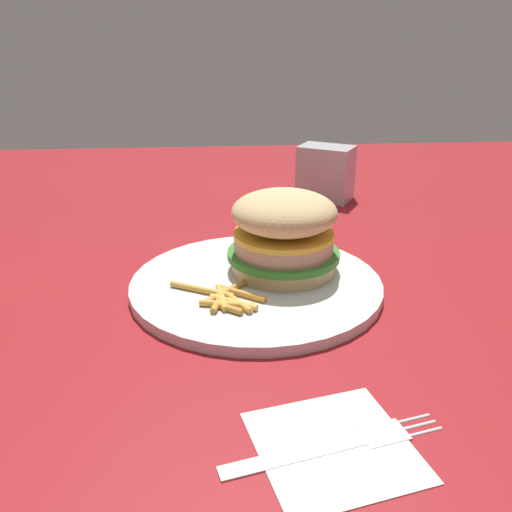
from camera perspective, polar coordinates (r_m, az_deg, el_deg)
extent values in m
plane|color=maroon|center=(0.66, 1.97, -2.43)|extent=(1.60, 1.60, 0.00)
cylinder|color=silver|center=(0.63, 0.00, -3.00)|extent=(0.29, 0.29, 0.01)
cylinder|color=tan|center=(0.66, 2.79, -0.60)|extent=(0.12, 0.12, 0.02)
cylinder|color=#387F2D|center=(0.65, 2.81, 0.39)|extent=(0.13, 0.13, 0.01)
cylinder|color=tan|center=(0.65, 2.83, 1.44)|extent=(0.12, 0.12, 0.02)
cylinder|color=yellow|center=(0.65, 2.85, 2.42)|extent=(0.12, 0.12, 0.01)
ellipsoid|color=tan|center=(0.64, 2.90, 4.73)|extent=(0.12, 0.12, 0.05)
cylinder|color=gold|center=(0.61, -2.32, -3.32)|extent=(0.06, 0.07, 0.01)
cylinder|color=gold|center=(0.59, -3.58, -4.34)|extent=(0.01, 0.06, 0.01)
cylinder|color=gold|center=(0.57, -3.05, -5.05)|extent=(0.06, 0.02, 0.01)
cylinder|color=gold|center=(0.57, -3.40, -5.29)|extent=(0.04, 0.03, 0.01)
cylinder|color=gold|center=(0.60, -5.69, -3.52)|extent=(0.07, 0.04, 0.01)
cylinder|color=gold|center=(0.57, -1.81, -4.88)|extent=(0.03, 0.04, 0.01)
cylinder|color=#E5B251|center=(0.57, -2.36, -4.85)|extent=(0.05, 0.04, 0.01)
cylinder|color=gold|center=(0.58, -3.82, -4.54)|extent=(0.02, 0.05, 0.01)
cylinder|color=gold|center=(0.59, -1.37, -3.95)|extent=(0.05, 0.04, 0.01)
cube|color=white|center=(0.42, 8.10, -18.98)|extent=(0.13, 0.13, 0.00)
cube|color=silver|center=(0.41, 3.94, -19.78)|extent=(0.11, 0.04, 0.00)
cube|color=silver|center=(0.44, 13.15, -17.31)|extent=(0.04, 0.03, 0.00)
cylinder|color=silver|center=(0.45, 17.29, -16.79)|extent=(0.03, 0.01, 0.00)
cylinder|color=silver|center=(0.45, 16.70, -16.22)|extent=(0.03, 0.01, 0.00)
cylinder|color=silver|center=(0.46, 16.13, -15.66)|extent=(0.03, 0.01, 0.00)
cube|color=#B7BABF|center=(0.97, 7.26, 8.58)|extent=(0.11, 0.10, 0.09)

